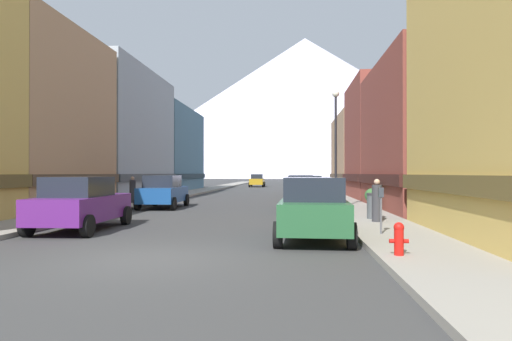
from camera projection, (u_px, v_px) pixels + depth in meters
ground_plane at (147, 260)px, 9.69m from camera, size 400.00×400.00×0.00m
sidewalk_left at (199, 191)px, 45.07m from camera, size 2.50×100.00×0.15m
sidewalk_right at (322, 191)px, 44.07m from camera, size 2.50×100.00×0.15m
storefront_left_1 at (5, 123)px, 22.83m from camera, size 8.50×9.00×9.32m
storefront_left_2 at (105, 137)px, 34.02m from camera, size 7.72×12.99×9.80m
storefront_left_3 at (153, 152)px, 47.48m from camera, size 8.74×13.48×8.79m
storefront_right_1 at (456, 139)px, 22.12m from camera, size 8.12×10.54×7.53m
storefront_right_2 at (400, 143)px, 31.73m from camera, size 7.19×8.37×8.48m
storefront_right_3 at (386, 156)px, 41.94m from camera, size 9.55×11.65×7.37m
car_left_0 at (81, 203)px, 14.65m from camera, size 2.18×4.45×1.78m
car_left_1 at (163, 192)px, 24.07m from camera, size 2.20×4.46×1.78m
car_right_0 at (313, 208)px, 12.64m from camera, size 2.19×4.46×1.78m
car_right_1 at (304, 193)px, 21.99m from camera, size 2.13×4.43×1.78m
car_right_2 at (300, 187)px, 31.14m from camera, size 2.19×4.46×1.78m
car_driving_0 at (257, 180)px, 61.53m from camera, size 2.06×4.40×1.78m
fire_hydrant_near at (399, 238)px, 9.39m from camera, size 0.40×0.22×0.70m
parking_meter_near at (381, 204)px, 12.74m from camera, size 0.14×0.10×1.33m
trash_bin_right at (374, 206)px, 16.96m from camera, size 0.59×0.59×0.98m
potted_plant_0 at (372, 197)px, 21.02m from camera, size 0.70×0.70×1.03m
pedestrian_0 at (377, 202)px, 15.93m from camera, size 0.36×0.36×1.54m
pedestrian_1 at (133, 191)px, 26.22m from camera, size 0.36×0.36×1.55m
streetlamp_right at (336, 131)px, 21.75m from camera, size 0.36×0.36×5.86m
mountain_backdrop at (305, 107)px, 268.19m from camera, size 244.18×244.18×84.13m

